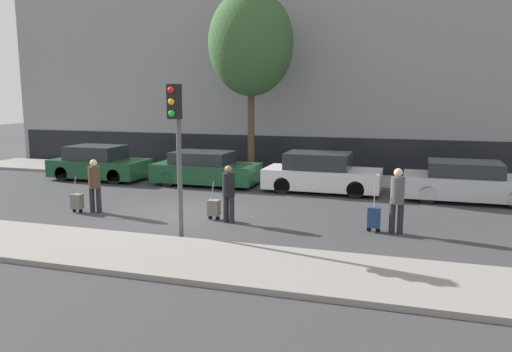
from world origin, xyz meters
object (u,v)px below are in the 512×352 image
(pedestrian_left, at_px, (95,183))
(trolley_left, at_px, (77,201))
(parked_car_0, at_px, (99,164))
(bare_tree_near_crossing, at_px, (251,44))
(parked_bicycle, at_px, (252,167))
(trolley_center, at_px, (214,208))
(traffic_light, at_px, (176,130))
(parked_car_1, at_px, (205,169))
(parked_car_3, at_px, (468,182))
(pedestrian_center, at_px, (229,191))
(pedestrian_right, at_px, (397,197))
(trolley_right, at_px, (374,217))
(parked_car_2, at_px, (321,174))

(pedestrian_left, relative_size, trolley_left, 1.45)
(parked_car_0, relative_size, bare_tree_near_crossing, 0.52)
(bare_tree_near_crossing, bearing_deg, parked_bicycle, 41.66)
(parked_car_0, xyz_separation_m, parked_bicycle, (5.96, 2.11, -0.16))
(pedestrian_left, height_order, trolley_center, pedestrian_left)
(pedestrian_left, height_order, traffic_light, traffic_light)
(parked_car_1, height_order, parked_car_3, parked_car_3)
(pedestrian_center, bearing_deg, parked_car_3, 57.06)
(parked_car_1, relative_size, pedestrian_center, 2.55)
(pedestrian_left, height_order, trolley_left, pedestrian_left)
(parked_car_0, xyz_separation_m, pedestrian_right, (12.04, -4.76, 0.29))
(trolley_center, bearing_deg, parked_car_1, 115.60)
(pedestrian_right, bearing_deg, trolley_right, -179.94)
(trolley_left, relative_size, trolley_center, 1.00)
(trolley_right, bearing_deg, pedestrian_right, 0.67)
(traffic_light, bearing_deg, parked_car_3, 44.31)
(parked_car_1, height_order, parked_car_2, parked_car_2)
(parked_car_0, distance_m, parked_car_1, 4.72)
(trolley_left, xyz_separation_m, traffic_light, (4.16, -1.65, 2.32))
(parked_bicycle, bearing_deg, pedestrian_left, -109.50)
(parked_bicycle, bearing_deg, parked_car_3, -14.37)
(pedestrian_right, xyz_separation_m, parked_bicycle, (-6.08, 6.87, -0.46))
(pedestrian_center, height_order, trolley_right, pedestrian_center)
(parked_car_1, distance_m, parked_car_3, 9.43)
(pedestrian_center, bearing_deg, bare_tree_near_crossing, 122.69)
(pedestrian_center, xyz_separation_m, trolley_right, (3.87, 0.24, -0.52))
(parked_car_3, relative_size, pedestrian_left, 2.61)
(parked_car_2, bearing_deg, parked_bicycle, 148.91)
(trolley_center, bearing_deg, trolley_right, 0.76)
(parked_car_0, bearing_deg, parked_car_3, 0.07)
(bare_tree_near_crossing, bearing_deg, trolley_right, -51.09)
(trolley_center, distance_m, parked_bicycle, 7.03)
(pedestrian_left, distance_m, bare_tree_near_crossing, 8.90)
(parked_car_1, distance_m, pedestrian_left, 5.41)
(trolley_right, bearing_deg, parked_car_1, 143.99)
(pedestrian_left, bearing_deg, pedestrian_center, -16.75)
(parked_car_3, height_order, pedestrian_center, pedestrian_center)
(parked_car_3, xyz_separation_m, trolley_right, (-2.65, -4.79, -0.24))
(parked_car_3, bearing_deg, pedestrian_left, -154.55)
(pedestrian_right, bearing_deg, trolley_left, -177.50)
(pedestrian_center, bearing_deg, trolley_right, 23.00)
(pedestrian_left, xyz_separation_m, parked_bicycle, (2.55, 7.20, -0.41))
(parked_car_2, relative_size, pedestrian_center, 2.60)
(traffic_light, bearing_deg, pedestrian_left, 153.39)
(parked_car_3, distance_m, trolley_center, 8.55)
(traffic_light, bearing_deg, parked_car_0, 135.54)
(traffic_light, height_order, parked_bicycle, traffic_light)
(parked_car_2, bearing_deg, trolley_right, -65.40)
(parked_car_2, xyz_separation_m, parked_bicycle, (-3.29, 1.98, -0.17))
(trolley_left, xyz_separation_m, pedestrian_right, (9.15, 0.50, 0.61))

